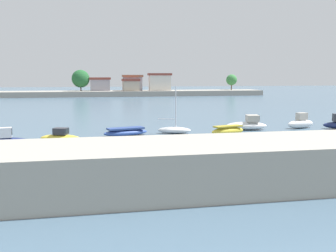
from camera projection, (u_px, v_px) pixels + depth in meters
name	position (u px, v px, depth m)	size (l,w,h in m)	color
ground_plane	(77.00, 166.00, 26.38)	(400.00, 400.00, 0.00)	#476075
seawall_embankment	(70.00, 171.00, 19.85)	(96.18, 6.26, 2.60)	#9E998C
moored_boat_1	(5.00, 141.00, 32.96)	(4.26, 1.74, 1.82)	navy
moored_boat_2	(61.00, 138.00, 35.72)	(4.34, 2.86, 1.41)	yellow
moored_boat_3	(126.00, 132.00, 39.76)	(5.05, 2.70, 0.89)	#3856A8
moored_boat_4	(174.00, 130.00, 41.44)	(3.85, 2.32, 5.21)	white
moored_boat_5	(228.00, 131.00, 39.98)	(4.18, 2.29, 1.07)	yellow
moored_boat_6	(247.00, 125.00, 44.29)	(5.06, 2.70, 1.75)	white
moored_boat_7	(301.00, 123.00, 45.65)	(4.06, 2.10, 1.88)	white
mooring_buoy_0	(223.00, 151.00, 30.90)	(0.28, 0.28, 0.28)	yellow
mooring_buoy_1	(262.00, 134.00, 39.52)	(0.42, 0.42, 0.42)	yellow
distant_shoreline	(96.00, 90.00, 118.63)	(111.28, 11.54, 8.25)	gray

